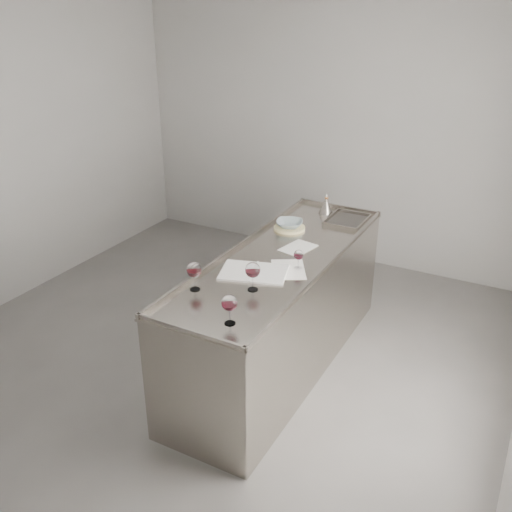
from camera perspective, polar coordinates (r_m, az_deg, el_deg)
The scene contains 12 objects.
room_shell at distance 4.03m, azimuth -5.67°, elevation 5.70°, with size 4.54×5.04×2.84m.
counter at distance 4.43m, azimuth 2.42°, elevation -5.58°, with size 0.77×2.42×0.97m.
wine_glass_left at distance 3.71m, azimuth -6.21°, elevation -1.46°, with size 0.10×0.10×0.20m.
wine_glass_middle at distance 3.32m, azimuth -2.67°, elevation -4.79°, with size 0.10×0.10×0.19m.
wine_glass_right at distance 3.69m, azimuth -0.33°, elevation -1.48°, with size 0.10×0.10×0.20m.
wine_glass_small at distance 4.01m, azimuth 4.28°, elevation 0.05°, with size 0.07×0.07×0.14m.
notebook at distance 3.97m, azimuth -0.23°, elevation -1.62°, with size 0.53×0.44×0.02m.
loose_paper_top at distance 4.02m, azimuth 3.25°, elevation -1.34°, with size 0.23×0.33×0.00m, color white.
loose_paper_under at distance 4.36m, azimuth 4.23°, elevation 0.83°, with size 0.20×0.28×0.00m, color silver.
trivet at distance 4.72m, azimuth 3.36°, elevation 2.82°, with size 0.26×0.26×0.02m, color #C9BD82.
ceramic_bowl at distance 4.70m, azimuth 3.37°, elevation 3.23°, with size 0.22×0.22×0.05m, color gray.
wine_funnel at distance 5.07m, azimuth 7.02°, elevation 4.86°, with size 0.13×0.13×0.19m.
Camera 1 is at (2.16, -3.14, 2.71)m, focal length 40.00 mm.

